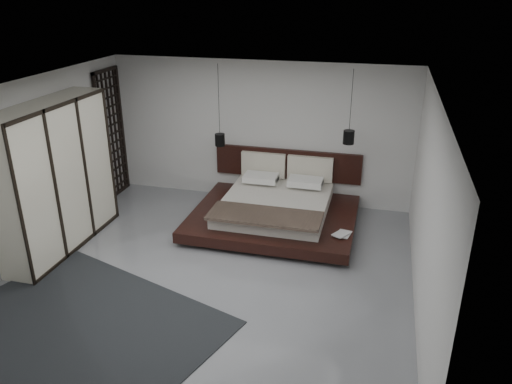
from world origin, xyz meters
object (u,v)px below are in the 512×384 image
(lattice_screen, at_px, (112,134))
(bed, at_px, (275,208))
(pendant_left, at_px, (220,140))
(pendant_right, at_px, (349,137))
(rug, at_px, (82,326))
(wardrobe, at_px, (55,177))

(lattice_screen, xyz_separation_m, bed, (3.53, -0.55, -1.00))
(pendant_left, xyz_separation_m, pendant_right, (2.40, 0.00, 0.23))
(lattice_screen, distance_m, pendant_left, 2.33)
(lattice_screen, bearing_deg, rug, -67.14)
(rug, bearing_deg, pendant_right, 53.84)
(rug, bearing_deg, bed, 63.73)
(bed, bearing_deg, rug, -116.27)
(lattice_screen, relative_size, rug, 0.74)
(bed, bearing_deg, pendant_left, 158.45)
(pendant_right, height_order, wardrobe, pendant_right)
(pendant_left, xyz_separation_m, rug, (-0.58, -4.08, -1.38))
(pendant_right, bearing_deg, wardrobe, -154.06)
(lattice_screen, xyz_separation_m, pendant_left, (2.33, -0.07, 0.09))
(pendant_left, relative_size, pendant_right, 1.17)
(pendant_right, xyz_separation_m, rug, (-2.98, -4.08, -1.60))
(lattice_screen, height_order, pendant_left, pendant_left)
(pendant_right, relative_size, rug, 0.37)
(lattice_screen, relative_size, wardrobe, 1.04)
(pendant_left, height_order, pendant_right, same)
(lattice_screen, relative_size, pendant_left, 1.69)
(pendant_left, relative_size, rug, 0.44)
(bed, distance_m, wardrobe, 3.81)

